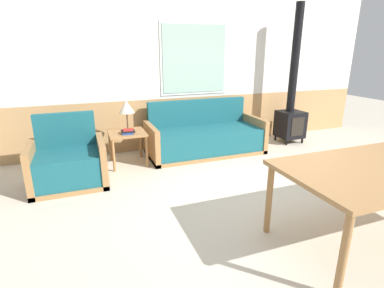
{
  "coord_description": "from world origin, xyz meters",
  "views": [
    {
      "loc": [
        -2.02,
        -2.48,
        1.73
      ],
      "look_at": [
        -0.73,
        0.94,
        0.57
      ],
      "focal_mm": 28.0,
      "sensor_mm": 36.0,
      "label": 1
    }
  ],
  "objects_px": {
    "couch": "(205,138)",
    "armchair": "(69,164)",
    "table_lamp": "(126,108)",
    "side_table": "(127,137)",
    "wood_stove": "(292,106)"
  },
  "relations": [
    {
      "from": "armchair",
      "to": "wood_stove",
      "type": "height_order",
      "value": "wood_stove"
    },
    {
      "from": "couch",
      "to": "armchair",
      "type": "relative_size",
      "value": 2.11
    },
    {
      "from": "couch",
      "to": "side_table",
      "type": "relative_size",
      "value": 3.58
    },
    {
      "from": "couch",
      "to": "side_table",
      "type": "xyz_separation_m",
      "value": [
        -1.33,
        -0.07,
        0.17
      ]
    },
    {
      "from": "couch",
      "to": "side_table",
      "type": "bearing_deg",
      "value": -177.0
    },
    {
      "from": "armchair",
      "to": "side_table",
      "type": "bearing_deg",
      "value": 29.21
    },
    {
      "from": "couch",
      "to": "table_lamp",
      "type": "relative_size",
      "value": 4.23
    },
    {
      "from": "wood_stove",
      "to": "couch",
      "type": "bearing_deg",
      "value": -178.78
    },
    {
      "from": "couch",
      "to": "wood_stove",
      "type": "height_order",
      "value": "wood_stove"
    },
    {
      "from": "side_table",
      "to": "table_lamp",
      "type": "bearing_deg",
      "value": 71.76
    },
    {
      "from": "armchair",
      "to": "table_lamp",
      "type": "distance_m",
      "value": 1.21
    },
    {
      "from": "couch",
      "to": "armchair",
      "type": "distance_m",
      "value": 2.25
    },
    {
      "from": "couch",
      "to": "table_lamp",
      "type": "bearing_deg",
      "value": 178.82
    },
    {
      "from": "table_lamp",
      "to": "wood_stove",
      "type": "bearing_deg",
      "value": 0.21
    },
    {
      "from": "couch",
      "to": "table_lamp",
      "type": "distance_m",
      "value": 1.43
    }
  ]
}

